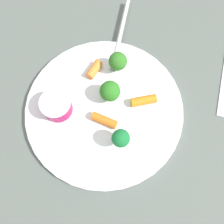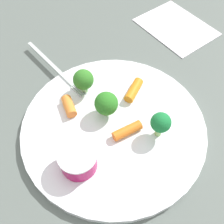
{
  "view_description": "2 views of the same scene",
  "coord_description": "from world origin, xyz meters",
  "px_view_note": "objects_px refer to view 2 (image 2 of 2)",
  "views": [
    {
      "loc": [
        0.15,
        0.01,
        0.42
      ],
      "look_at": [
        0.01,
        0.01,
        0.02
      ],
      "focal_mm": 39.24,
      "sensor_mm": 36.0,
      "label": 1
    },
    {
      "loc": [
        0.13,
        -0.18,
        0.36
      ],
      "look_at": [
        -0.01,
        0.01,
        0.03
      ],
      "focal_mm": 42.79,
      "sensor_mm": 36.0,
      "label": 2
    }
  ],
  "objects_px": {
    "fork": "(55,68)",
    "carrot_stick_1": "(134,90)",
    "broccoli_floret_2": "(83,80)",
    "carrot_stick_0": "(125,133)",
    "carrot_stick_2": "(69,106)",
    "broccoli_floret_1": "(106,104)",
    "sauce_cup": "(77,159)",
    "broccoli_floret_0": "(161,123)",
    "napkin": "(176,27)",
    "plate": "(114,127)"
  },
  "relations": [
    {
      "from": "carrot_stick_1",
      "to": "napkin",
      "type": "relative_size",
      "value": 0.3
    },
    {
      "from": "sauce_cup",
      "to": "carrot_stick_1",
      "type": "height_order",
      "value": "sauce_cup"
    },
    {
      "from": "carrot_stick_2",
      "to": "napkin",
      "type": "height_order",
      "value": "carrot_stick_2"
    },
    {
      "from": "broccoli_floret_0",
      "to": "napkin",
      "type": "relative_size",
      "value": 0.31
    },
    {
      "from": "fork",
      "to": "napkin",
      "type": "relative_size",
      "value": 1.14
    },
    {
      "from": "broccoli_floret_2",
      "to": "fork",
      "type": "xyz_separation_m",
      "value": [
        -0.07,
        0.01,
        -0.03
      ]
    },
    {
      "from": "plate",
      "to": "carrot_stick_1",
      "type": "distance_m",
      "value": 0.07
    },
    {
      "from": "plate",
      "to": "sauce_cup",
      "type": "bearing_deg",
      "value": -91.77
    },
    {
      "from": "broccoli_floret_2",
      "to": "fork",
      "type": "height_order",
      "value": "broccoli_floret_2"
    },
    {
      "from": "broccoli_floret_0",
      "to": "plate",
      "type": "bearing_deg",
      "value": -157.28
    },
    {
      "from": "sauce_cup",
      "to": "carrot_stick_2",
      "type": "relative_size",
      "value": 1.49
    },
    {
      "from": "carrot_stick_2",
      "to": "fork",
      "type": "relative_size",
      "value": 0.21
    },
    {
      "from": "carrot_stick_0",
      "to": "carrot_stick_2",
      "type": "bearing_deg",
      "value": -172.78
    },
    {
      "from": "broccoli_floret_1",
      "to": "carrot_stick_0",
      "type": "bearing_deg",
      "value": -18.78
    },
    {
      "from": "sauce_cup",
      "to": "broccoli_floret_1",
      "type": "bearing_deg",
      "value": 101.68
    },
    {
      "from": "fork",
      "to": "napkin",
      "type": "distance_m",
      "value": 0.27
    },
    {
      "from": "carrot_stick_1",
      "to": "carrot_stick_2",
      "type": "bearing_deg",
      "value": -126.2
    },
    {
      "from": "broccoli_floret_2",
      "to": "napkin",
      "type": "height_order",
      "value": "broccoli_floret_2"
    },
    {
      "from": "broccoli_floret_1",
      "to": "carrot_stick_2",
      "type": "bearing_deg",
      "value": -151.74
    },
    {
      "from": "fork",
      "to": "carrot_stick_1",
      "type": "bearing_deg",
      "value": 13.88
    },
    {
      "from": "carrot_stick_1",
      "to": "carrot_stick_2",
      "type": "height_order",
      "value": "same"
    },
    {
      "from": "carrot_stick_1",
      "to": "napkin",
      "type": "distance_m",
      "value": 0.21
    },
    {
      "from": "broccoli_floret_2",
      "to": "carrot_stick_2",
      "type": "bearing_deg",
      "value": -84.0
    },
    {
      "from": "broccoli_floret_0",
      "to": "napkin",
      "type": "distance_m",
      "value": 0.28
    },
    {
      "from": "sauce_cup",
      "to": "napkin",
      "type": "height_order",
      "value": "sauce_cup"
    },
    {
      "from": "plate",
      "to": "napkin",
      "type": "distance_m",
      "value": 0.28
    },
    {
      "from": "plate",
      "to": "carrot_stick_2",
      "type": "relative_size",
      "value": 7.96
    },
    {
      "from": "fork",
      "to": "sauce_cup",
      "type": "bearing_deg",
      "value": -37.57
    },
    {
      "from": "broccoli_floret_1",
      "to": "broccoli_floret_2",
      "type": "bearing_deg",
      "value": 165.03
    },
    {
      "from": "carrot_stick_2",
      "to": "broccoli_floret_2",
      "type": "bearing_deg",
      "value": 96.0
    },
    {
      "from": "carrot_stick_2",
      "to": "napkin",
      "type": "distance_m",
      "value": 0.3
    },
    {
      "from": "broccoli_floret_0",
      "to": "sauce_cup",
      "type": "bearing_deg",
      "value": -121.22
    },
    {
      "from": "sauce_cup",
      "to": "carrot_stick_2",
      "type": "distance_m",
      "value": 0.1
    },
    {
      "from": "carrot_stick_0",
      "to": "broccoli_floret_2",
      "type": "bearing_deg",
      "value": 163.31
    },
    {
      "from": "broccoli_floret_0",
      "to": "broccoli_floret_1",
      "type": "distance_m",
      "value": 0.09
    },
    {
      "from": "carrot_stick_2",
      "to": "broccoli_floret_0",
      "type": "bearing_deg",
      "value": 17.7
    },
    {
      "from": "plate",
      "to": "broccoli_floret_1",
      "type": "distance_m",
      "value": 0.04
    },
    {
      "from": "broccoli_floret_0",
      "to": "broccoli_floret_1",
      "type": "height_order",
      "value": "broccoli_floret_0"
    },
    {
      "from": "broccoli_floret_0",
      "to": "carrot_stick_2",
      "type": "bearing_deg",
      "value": -162.3
    },
    {
      "from": "plate",
      "to": "carrot_stick_1",
      "type": "xyz_separation_m",
      "value": [
        -0.01,
        0.07,
        0.01
      ]
    },
    {
      "from": "napkin",
      "to": "carrot_stick_0",
      "type": "bearing_deg",
      "value": -77.09
    },
    {
      "from": "carrot_stick_0",
      "to": "carrot_stick_2",
      "type": "distance_m",
      "value": 0.1
    },
    {
      "from": "broccoli_floret_2",
      "to": "carrot_stick_0",
      "type": "bearing_deg",
      "value": -16.69
    },
    {
      "from": "carrot_stick_0",
      "to": "carrot_stick_1",
      "type": "xyz_separation_m",
      "value": [
        -0.03,
        0.08,
        0.0
      ]
    },
    {
      "from": "carrot_stick_1",
      "to": "carrot_stick_2",
      "type": "distance_m",
      "value": 0.11
    },
    {
      "from": "broccoli_floret_2",
      "to": "broccoli_floret_1",
      "type": "bearing_deg",
      "value": -14.97
    },
    {
      "from": "plate",
      "to": "broccoli_floret_1",
      "type": "bearing_deg",
      "value": 153.3
    },
    {
      "from": "sauce_cup",
      "to": "fork",
      "type": "bearing_deg",
      "value": 142.43
    },
    {
      "from": "broccoli_floret_1",
      "to": "napkin",
      "type": "relative_size",
      "value": 0.3
    },
    {
      "from": "sauce_cup",
      "to": "napkin",
      "type": "bearing_deg",
      "value": 96.01
    }
  ]
}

